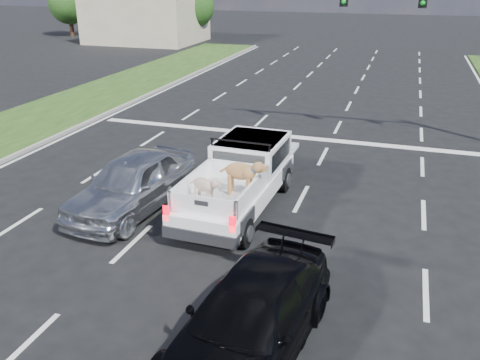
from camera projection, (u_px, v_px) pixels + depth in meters
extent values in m
plane|color=black|center=(197.00, 255.00, 12.26)|extent=(160.00, 160.00, 0.00)
cube|color=silver|center=(128.00, 154.00, 19.03)|extent=(0.12, 60.00, 0.01)
cube|color=silver|center=(216.00, 164.00, 18.04)|extent=(0.12, 60.00, 0.01)
cube|color=silver|center=(313.00, 175.00, 17.04)|extent=(0.12, 60.00, 0.01)
cube|color=silver|center=(423.00, 188.00, 16.05)|extent=(0.12, 60.00, 0.01)
cube|color=silver|center=(49.00, 145.00, 20.05)|extent=(0.15, 60.00, 0.01)
cube|color=silver|center=(289.00, 136.00, 21.06)|extent=(17.00, 0.45, 0.01)
cube|color=gray|center=(43.00, 143.00, 20.09)|extent=(0.15, 60.00, 0.14)
cube|color=#C2B694|center=(147.00, 18.00, 48.81)|extent=(10.00, 8.00, 4.40)
cylinder|color=#332114|center=(72.00, 26.00, 53.84)|extent=(0.44, 0.44, 2.16)
sphere|color=#183C10|center=(69.00, 3.00, 53.00)|extent=(4.20, 4.20, 4.20)
cylinder|color=#332114|center=(121.00, 27.00, 52.14)|extent=(0.44, 0.44, 2.16)
sphere|color=#183C10|center=(120.00, 4.00, 51.29)|extent=(4.20, 4.20, 4.20)
cylinder|color=#332114|center=(193.00, 30.00, 49.86)|extent=(0.44, 0.44, 2.16)
sphere|color=#183C10|center=(193.00, 6.00, 49.02)|extent=(4.20, 4.20, 4.20)
cylinder|color=black|center=(180.00, 222.00, 13.04)|extent=(0.31, 0.77, 0.76)
cylinder|color=black|center=(244.00, 233.00, 12.49)|extent=(0.31, 0.77, 0.76)
cylinder|color=black|center=(231.00, 172.00, 16.26)|extent=(0.31, 0.77, 0.76)
cylinder|color=black|center=(283.00, 179.00, 15.71)|extent=(0.31, 0.77, 0.76)
cube|color=white|center=(237.00, 189.00, 14.31)|extent=(2.08, 5.36, 0.52)
cube|color=white|center=(252.00, 152.00, 15.14)|extent=(1.92, 2.36, 0.86)
cube|color=black|center=(239.00, 164.00, 14.14)|extent=(1.55, 0.08, 0.62)
cylinder|color=black|center=(240.00, 142.00, 14.03)|extent=(1.80, 0.11, 0.05)
cube|color=black|center=(222.00, 197.00, 13.20)|extent=(1.86, 2.61, 0.06)
cube|color=white|center=(192.00, 183.00, 13.36)|extent=(0.17, 2.55, 0.52)
cube|color=white|center=(253.00, 192.00, 12.83)|extent=(0.17, 2.55, 0.52)
cube|color=white|center=(202.00, 206.00, 12.02)|extent=(1.78, 0.14, 0.52)
cube|color=#F7051B|center=(166.00, 213.00, 12.19)|extent=(0.16, 0.07, 0.40)
cube|color=#F7051B|center=(233.00, 225.00, 11.66)|extent=(0.16, 0.07, 0.40)
cube|color=black|center=(201.00, 235.00, 12.16)|extent=(1.93, 0.37, 0.30)
imported|color=silver|center=(132.00, 183.00, 14.33)|extent=(2.41, 4.92, 1.62)
imported|color=black|center=(250.00, 319.00, 8.87)|extent=(2.57, 5.05, 1.40)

